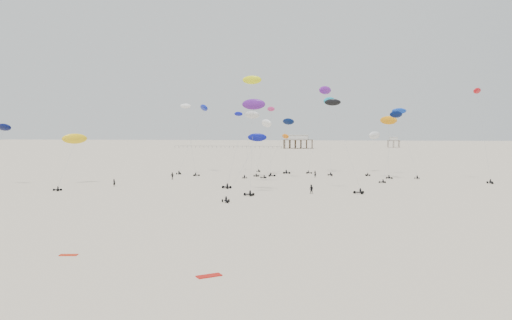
% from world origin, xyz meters
% --- Properties ---
extents(ground_plane, '(900.00, 900.00, 0.00)m').
position_xyz_m(ground_plane, '(0.00, 200.00, 0.00)').
color(ground_plane, beige).
extents(pavilion_main, '(21.00, 13.00, 9.80)m').
position_xyz_m(pavilion_main, '(-10.00, 350.00, 4.22)').
color(pavilion_main, brown).
rests_on(pavilion_main, ground).
extents(pavilion_small, '(9.00, 7.00, 8.00)m').
position_xyz_m(pavilion_small, '(60.00, 380.00, 3.49)').
color(pavilion_small, brown).
rests_on(pavilion_small, ground).
extents(pier_fence, '(80.20, 0.20, 1.50)m').
position_xyz_m(pier_fence, '(-62.00, 350.00, 0.77)').
color(pier_fence, black).
rests_on(pier_fence, ground).
extents(rig_0, '(6.32, 16.75, 18.07)m').
position_xyz_m(rig_0, '(-1.56, 87.72, 7.78)').
color(rig_0, black).
rests_on(rig_0, ground).
extents(rig_1, '(9.40, 4.88, 18.98)m').
position_xyz_m(rig_1, '(-12.56, 145.32, 12.84)').
color(rig_1, black).
rests_on(rig_1, ground).
extents(rig_2, '(8.48, 8.83, 19.98)m').
position_xyz_m(rig_2, '(17.17, 97.72, 10.59)').
color(rig_2, black).
rests_on(rig_2, ground).
extents(rig_3, '(3.74, 12.50, 24.15)m').
position_xyz_m(rig_3, '(51.72, 124.41, 14.73)').
color(rig_3, black).
rests_on(rig_3, ground).
extents(rig_4, '(4.81, 12.25, 22.97)m').
position_xyz_m(rig_4, '(13.78, 140.71, 18.51)').
color(rig_4, black).
rests_on(rig_4, ground).
extents(rig_5, '(6.57, 14.90, 21.25)m').
position_xyz_m(rig_5, '(34.25, 137.84, 14.65)').
color(rig_5, black).
rests_on(rig_5, ground).
extents(rig_6, '(5.19, 4.95, 16.76)m').
position_xyz_m(rig_6, '(29.45, 128.78, 13.58)').
color(rig_6, black).
rests_on(rig_6, ground).
extents(rig_7, '(6.61, 5.09, 20.56)m').
position_xyz_m(rig_7, '(-25.44, 129.37, 11.74)').
color(rig_7, black).
rests_on(rig_7, ground).
extents(rig_8, '(8.56, 12.55, 21.58)m').
position_xyz_m(rig_8, '(-25.01, 138.71, 16.53)').
color(rig_8, black).
rests_on(rig_8, ground).
extents(rig_9, '(7.71, 13.24, 26.54)m').
position_xyz_m(rig_9, '(-5.29, 107.04, 18.89)').
color(rig_9, black).
rests_on(rig_9, ground).
extents(rig_10, '(5.34, 9.57, 19.44)m').
position_xyz_m(rig_10, '(-1.49, 93.28, 14.79)').
color(rig_10, black).
rests_on(rig_10, ground).
extents(rig_11, '(3.78, 10.45, 20.02)m').
position_xyz_m(rig_11, '(-2.63, 133.34, 10.09)').
color(rig_11, black).
rests_on(rig_11, ground).
extents(rig_12, '(9.44, 4.08, 16.32)m').
position_xyz_m(rig_12, '(1.73, 124.88, 12.29)').
color(rig_12, black).
rests_on(rig_12, ground).
extents(rig_13, '(7.56, 17.65, 17.33)m').
position_xyz_m(rig_13, '(-45.99, 101.87, 9.78)').
color(rig_13, black).
rests_on(rig_13, ground).
extents(rig_14, '(7.88, 8.15, 26.27)m').
position_xyz_m(rig_14, '(11.92, 144.13, 22.61)').
color(rig_14, black).
rests_on(rig_14, ground).
extents(rig_15, '(6.35, 18.78, 18.08)m').
position_xyz_m(rig_15, '(27.18, 148.53, 10.31)').
color(rig_15, black).
rests_on(rig_15, ground).
extents(rig_16, '(5.42, 10.29, 16.40)m').
position_xyz_m(rig_16, '(-4.24, 133.55, 13.60)').
color(rig_16, black).
rests_on(rig_16, ground).
extents(rig_18, '(5.56, 7.24, 18.33)m').
position_xyz_m(rig_18, '(-7.20, 125.93, 15.04)').
color(rig_18, black).
rests_on(rig_18, ground).
extents(rig_19, '(3.64, 5.40, 11.92)m').
position_xyz_m(rig_19, '(1.03, 139.89, 6.23)').
color(rig_19, black).
rests_on(rig_19, ground).
extents(rig_21, '(7.07, 11.06, 18.59)m').
position_xyz_m(rig_21, '(30.02, 122.92, 13.64)').
color(rig_21, black).
rests_on(rig_21, ground).
extents(spectator_0, '(0.83, 0.65, 2.04)m').
position_xyz_m(spectator_0, '(-34.53, 99.02, 0.00)').
color(spectator_0, black).
rests_on(spectator_0, ground).
extents(spectator_1, '(1.23, 1.07, 2.17)m').
position_xyz_m(spectator_1, '(10.61, 92.77, 0.00)').
color(spectator_1, black).
rests_on(spectator_1, ground).
extents(spectator_2, '(1.44, 1.23, 2.14)m').
position_xyz_m(spectator_2, '(-26.68, 116.97, 0.00)').
color(spectator_2, black).
rests_on(spectator_2, ground).
extents(spectator_3, '(0.96, 0.87, 2.19)m').
position_xyz_m(spectator_3, '(10.09, 128.48, 0.00)').
color(spectator_3, black).
rests_on(spectator_3, ground).
extents(grounded_kite_a, '(2.31, 2.03, 0.08)m').
position_xyz_m(grounded_kite_a, '(4.24, 33.76, 0.00)').
color(grounded_kite_a, '#B3110B').
rests_on(grounded_kite_a, ground).
extents(grounded_kite_b, '(1.89, 0.99, 0.07)m').
position_xyz_m(grounded_kite_b, '(-11.77, 38.71, 0.00)').
color(grounded_kite_b, red).
rests_on(grounded_kite_b, ground).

